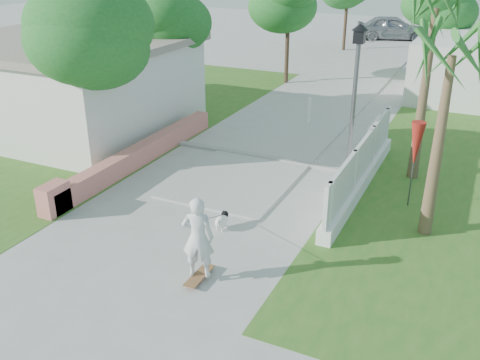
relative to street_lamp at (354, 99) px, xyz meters
The scene contains 19 objects.
ground 6.67m from the street_lamp, 117.80° to the right, with size 90.00×90.00×0.00m, color #B7B7B2.
path_strip 14.98m from the street_lamp, 101.31° to the left, with size 3.20×36.00×0.06m, color #B7B7B2.
curb 3.78m from the street_lamp, behind, with size 6.50×0.25×0.10m, color #999993.
grass_left 10.49m from the street_lamp, 165.83° to the left, with size 8.00×20.00×0.01m, color #326921.
pink_wall 6.83m from the street_lamp, 162.57° to the right, with size 0.45×8.20×0.80m.
house_left 10.94m from the street_lamp, behind, with size 8.40×7.40×3.23m.
lattice_fence 2.01m from the street_lamp, 44.82° to the right, with size 0.35×7.00×1.50m.
street_lamp is the anchor object (origin of this frame).
bollard 5.56m from the street_lamp, 120.96° to the left, with size 0.14×0.14×1.09m.
patio_umbrella 2.27m from the street_lamp, 27.76° to the right, with size 0.36×0.36×2.30m.
tree_left_near 7.92m from the street_lamp, 161.15° to the right, with size 3.60×3.60×5.28m.
tree_left_mid 8.96m from the street_lamp, 160.42° to the left, with size 3.20×3.20×4.85m.
tree_path_left 12.10m from the street_lamp, 119.30° to the left, with size 3.40×3.40×5.23m.
tree_path_right 14.52m from the street_lamp, 88.74° to the left, with size 3.00×3.00×4.79m.
palm_far 2.85m from the street_lamp, 30.47° to the left, with size 1.80×1.80×5.30m.
palm_near 3.72m from the street_lamp, 42.61° to the right, with size 1.80×1.80×4.70m.
skateboarder 6.09m from the street_lamp, 106.15° to the right, with size 0.93×2.77×1.87m.
dog 5.13m from the street_lamp, 115.09° to the right, with size 0.29×0.61×0.41m.
parked_car 26.15m from the street_lamp, 98.01° to the left, with size 2.03×5.05×1.72m, color #96999D.
Camera 1 is at (6.19, -8.81, 6.32)m, focal length 40.00 mm.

